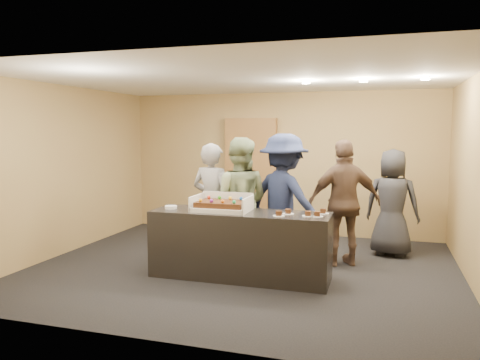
{
  "coord_description": "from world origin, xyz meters",
  "views": [
    {
      "loc": [
        1.9,
        -6.31,
        1.97
      ],
      "look_at": [
        -0.04,
        0.0,
        1.28
      ],
      "focal_mm": 35.0,
      "sensor_mm": 36.0,
      "label": 1
    }
  ],
  "objects": [
    {
      "name": "plate_stack",
      "position": [
        -0.9,
        -0.47,
        0.92
      ],
      "size": [
        0.17,
        0.17,
        0.04
      ],
      "primitive_type": "cylinder",
      "color": "white",
      "rests_on": "serving_counter"
    },
    {
      "name": "slice_c",
      "position": [
        1.01,
        -0.49,
        0.92
      ],
      "size": [
        0.15,
        0.15,
        0.07
      ],
      "color": "white",
      "rests_on": "serving_counter"
    },
    {
      "name": "person_server_grey",
      "position": [
        -0.54,
        0.18,
        0.9
      ],
      "size": [
        0.72,
        0.55,
        1.8
      ],
      "primitive_type": "imported",
      "rotation": [
        0.0,
        0.0,
        2.95
      ],
      "color": "gray",
      "rests_on": "floor"
    },
    {
      "name": "slice_b",
      "position": [
        0.74,
        -0.41,
        0.92
      ],
      "size": [
        0.15,
        0.15,
        0.07
      ],
      "color": "white",
      "rests_on": "serving_counter"
    },
    {
      "name": "serving_counter",
      "position": [
        0.09,
        -0.42,
        0.45
      ],
      "size": [
        2.4,
        0.71,
        0.9
      ],
      "primitive_type": "cube",
      "rotation": [
        0.0,
        0.0,
        0.01
      ],
      "color": "black",
      "rests_on": "floor"
    },
    {
      "name": "ceiling_spotlights",
      "position": [
        1.6,
        0.5,
        2.67
      ],
      "size": [
        1.72,
        0.12,
        0.03
      ],
      "color": "#FFEAC6",
      "rests_on": "ceiling"
    },
    {
      "name": "slice_e",
      "position": [
        1.12,
        -0.48,
        0.92
      ],
      "size": [
        0.15,
        0.15,
        0.07
      ],
      "color": "white",
      "rests_on": "serving_counter"
    },
    {
      "name": "person_dark_suit",
      "position": [
        2.05,
        1.37,
        0.85
      ],
      "size": [
        0.91,
        0.67,
        1.7
      ],
      "primitive_type": "imported",
      "rotation": [
        0.0,
        0.0,
        2.98
      ],
      "color": "#252529",
      "rests_on": "floor"
    },
    {
      "name": "cake_box",
      "position": [
        -0.17,
        -0.39,
        0.95
      ],
      "size": [
        0.76,
        0.52,
        0.22
      ],
      "color": "white",
      "rests_on": "serving_counter"
    },
    {
      "name": "person_sage_man",
      "position": [
        -0.12,
        0.18,
        0.94
      ],
      "size": [
        0.98,
        0.8,
        1.88
      ],
      "primitive_type": "imported",
      "rotation": [
        0.0,
        0.0,
        3.24
      ],
      "color": "#8CA075",
      "rests_on": "floor"
    },
    {
      "name": "room",
      "position": [
        0.0,
        0.0,
        1.35
      ],
      "size": [
        6.04,
        6.0,
        2.7
      ],
      "color": "black",
      "rests_on": "ground"
    },
    {
      "name": "slice_d",
      "position": [
        1.17,
        -0.25,
        0.92
      ],
      "size": [
        0.15,
        0.15,
        0.07
      ],
      "color": "white",
      "rests_on": "serving_counter"
    },
    {
      "name": "person_brown_extra",
      "position": [
        1.37,
        0.61,
        0.93
      ],
      "size": [
        1.18,
        0.85,
        1.86
      ],
      "primitive_type": "imported",
      "rotation": [
        0.0,
        0.0,
        3.55
      ],
      "color": "brown",
      "rests_on": "floor"
    },
    {
      "name": "person_navy_man",
      "position": [
        0.51,
        0.38,
        0.97
      ],
      "size": [
        1.44,
        1.17,
        1.94
      ],
      "primitive_type": "imported",
      "rotation": [
        0.0,
        0.0,
        2.72
      ],
      "color": "#1B2345",
      "rests_on": "floor"
    },
    {
      "name": "slice_a",
      "position": [
        0.65,
        -0.59,
        0.92
      ],
      "size": [
        0.15,
        0.15,
        0.07
      ],
      "color": "white",
      "rests_on": "serving_counter"
    },
    {
      "name": "sheet_cake",
      "position": [
        -0.17,
        -0.42,
        1.0
      ],
      "size": [
        0.65,
        0.45,
        0.12
      ],
      "color": "#361C0C",
      "rests_on": "cake_box"
    },
    {
      "name": "storage_cabinet",
      "position": [
        -0.56,
        2.41,
        1.11
      ],
      "size": [
        1.01,
        0.15,
        2.22
      ],
      "primitive_type": "cube",
      "color": "brown",
      "rests_on": "floor"
    }
  ]
}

